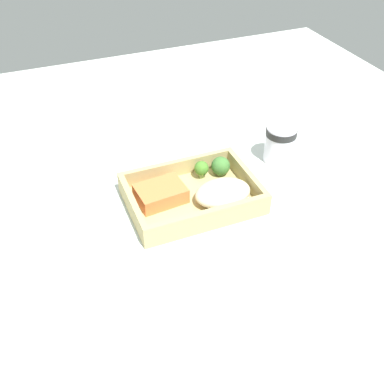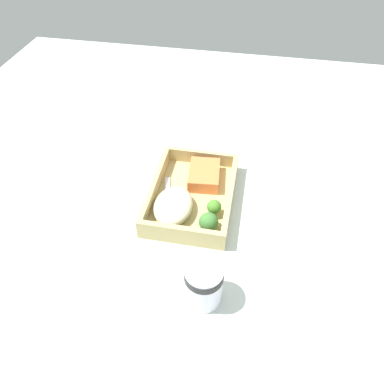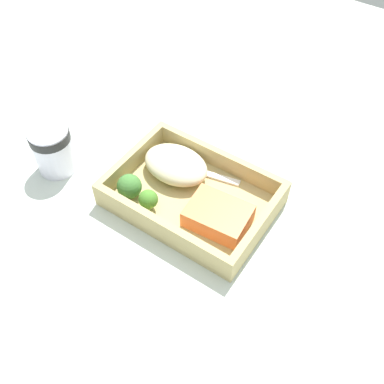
{
  "view_description": "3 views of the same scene",
  "coord_description": "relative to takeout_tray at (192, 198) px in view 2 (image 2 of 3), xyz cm",
  "views": [
    {
      "loc": [
        -26.31,
        -65.36,
        60.14
      ],
      "look_at": [
        0.0,
        0.0,
        2.7
      ],
      "focal_mm": 42.0,
      "sensor_mm": 36.0,
      "label": 1
    },
    {
      "loc": [
        59.35,
        11.28,
        62.17
      ],
      "look_at": [
        0.0,
        0.0,
        2.7
      ],
      "focal_mm": 35.0,
      "sensor_mm": 36.0,
      "label": 2
    },
    {
      "loc": [
        -26.0,
        38.4,
        58.73
      ],
      "look_at": [
        0.0,
        0.0,
        2.7
      ],
      "focal_mm": 42.0,
      "sensor_mm": 36.0,
      "label": 3
    }
  ],
  "objects": [
    {
      "name": "broccoli_floret_2",
      "position": [
        8.76,
        5.17,
        2.73
      ],
      "size": [
        4.09,
        4.09,
        4.24
      ],
      "color": "#74A35B",
      "rests_on": "takeout_tray"
    },
    {
      "name": "broccoli_floret_1",
      "position": [
        4.47,
        5.7,
        2.89
      ],
      "size": [
        3.12,
        3.12,
        3.96
      ],
      "color": "#7D9A56",
      "rests_on": "takeout_tray"
    },
    {
      "name": "salmon_fillet",
      "position": [
        -6.09,
        1.78,
        2.19
      ],
      "size": [
        10.17,
        7.91,
        3.18
      ],
      "primitive_type": "cube",
      "rotation": [
        0.0,
        0.0,
        0.09
      ],
      "color": "orange",
      "rests_on": "takeout_tray"
    },
    {
      "name": "tray_rim",
      "position": [
        0.0,
        0.0,
        2.38
      ],
      "size": [
        26.07,
        18.49,
        3.57
      ],
      "color": "tan",
      "rests_on": "takeout_tray"
    },
    {
      "name": "fork",
      "position": [
        3.78,
        -5.02,
        0.82
      ],
      "size": [
        15.8,
        4.89,
        0.44
      ],
      "color": "white",
      "rests_on": "takeout_tray"
    },
    {
      "name": "paper_cup",
      "position": [
        24.13,
        6.64,
        4.28
      ],
      "size": [
        6.94,
        6.94,
        8.73
      ],
      "color": "white",
      "rests_on": "ground_plane"
    },
    {
      "name": "ground_plane",
      "position": [
        0.0,
        0.0,
        -1.6
      ],
      "size": [
        160.0,
        160.0,
        2.0
      ],
      "primitive_type": "cube",
      "color": "silver"
    },
    {
      "name": "mashed_potatoes",
      "position": [
        5.42,
        -3.1,
        2.59
      ],
      "size": [
        11.58,
        8.34,
        3.97
      ],
      "primitive_type": "ellipsoid",
      "color": "beige",
      "rests_on": "takeout_tray"
    },
    {
      "name": "takeout_tray",
      "position": [
        0.0,
        0.0,
        0.0
      ],
      "size": [
        26.07,
        18.49,
        1.2
      ],
      "primitive_type": "cube",
      "color": "tan",
      "rests_on": "ground_plane"
    }
  ]
}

